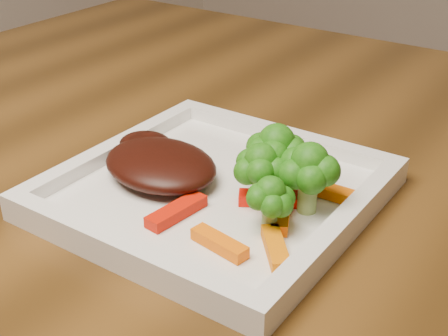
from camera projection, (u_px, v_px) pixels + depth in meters
The scene contains 13 objects.
plate at pixel (215, 194), 0.58m from camera, with size 0.27×0.27×0.01m, color white.
steak at pixel (160, 164), 0.59m from camera, with size 0.12×0.09×0.03m, color #320C07.
broccoli_0 at pixel (276, 157), 0.56m from camera, with size 0.06×0.06×0.07m, color #137614, non-canonical shape.
broccoli_1 at pixel (309, 178), 0.53m from camera, with size 0.06×0.06×0.06m, color #126010, non-canonical shape.
broccoli_2 at pixel (270, 199), 0.50m from camera, with size 0.05×0.05×0.06m, color #336A11, non-canonical shape.
broccoli_3 at pixel (261, 173), 0.54m from camera, with size 0.05×0.05×0.06m, color #3A7713, non-canonical shape.
carrot_0 at pixel (219, 243), 0.49m from camera, with size 0.05×0.01×0.01m, color #F96804.
carrot_1 at pixel (275, 248), 0.49m from camera, with size 0.05×0.01×0.01m, color orange.
carrot_2 at pixel (177, 211), 0.53m from camera, with size 0.06×0.02×0.01m, color red.
carrot_3 at pixel (333, 193), 0.56m from camera, with size 0.05×0.01×0.01m, color #FF6A04.
carrot_4 at pixel (272, 166), 0.61m from camera, with size 0.05×0.01×0.01m, color #FF6604.
carrot_5 at pixel (281, 215), 0.53m from camera, with size 0.05×0.01×0.01m, color #E95A03.
carrot_6 at pixel (273, 199), 0.55m from camera, with size 0.06×0.02×0.01m, color #FF1104.
Camera 1 is at (-0.05, -0.64, 1.05)m, focal length 50.00 mm.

